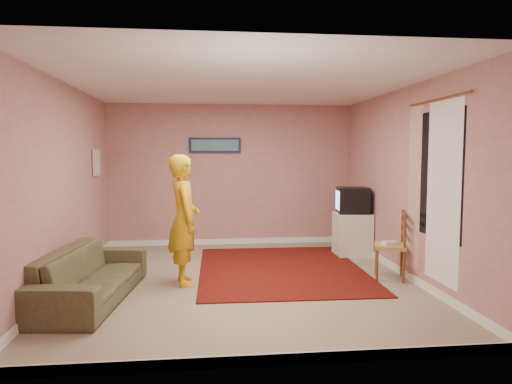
{
  "coord_description": "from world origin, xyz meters",
  "views": [
    {
      "loc": [
        -0.45,
        -5.98,
        1.69
      ],
      "look_at": [
        0.26,
        0.6,
        1.14
      ],
      "focal_mm": 32.0,
      "sensor_mm": 36.0,
      "label": 1
    }
  ],
  "objects": [
    {
      "name": "ground",
      "position": [
        0.0,
        0.0,
        0.0
      ],
      "size": [
        5.0,
        5.0,
        0.0
      ],
      "primitive_type": "plane",
      "color": "gray",
      "rests_on": "ground"
    },
    {
      "name": "wall_back",
      "position": [
        0.0,
        2.5,
        1.3
      ],
      "size": [
        4.5,
        0.02,
        2.6
      ],
      "primitive_type": "cube",
      "color": "tan",
      "rests_on": "ground"
    },
    {
      "name": "wall_front",
      "position": [
        0.0,
        -2.5,
        1.3
      ],
      "size": [
        4.5,
        0.02,
        2.6
      ],
      "primitive_type": "cube",
      "color": "tan",
      "rests_on": "ground"
    },
    {
      "name": "wall_left",
      "position": [
        -2.25,
        0.0,
        1.3
      ],
      "size": [
        0.02,
        5.0,
        2.6
      ],
      "primitive_type": "cube",
      "color": "tan",
      "rests_on": "ground"
    },
    {
      "name": "wall_right",
      "position": [
        2.25,
        0.0,
        1.3
      ],
      "size": [
        0.02,
        5.0,
        2.6
      ],
      "primitive_type": "cube",
      "color": "tan",
      "rests_on": "ground"
    },
    {
      "name": "ceiling",
      "position": [
        0.0,
        0.0,
        2.6
      ],
      "size": [
        4.5,
        5.0,
        0.02
      ],
      "primitive_type": "cube",
      "color": "silver",
      "rests_on": "wall_back"
    },
    {
      "name": "baseboard_back",
      "position": [
        0.0,
        2.49,
        0.05
      ],
      "size": [
        4.5,
        0.02,
        0.1
      ],
      "primitive_type": "cube",
      "color": "white",
      "rests_on": "ground"
    },
    {
      "name": "baseboard_front",
      "position": [
        0.0,
        -2.49,
        0.05
      ],
      "size": [
        4.5,
        0.02,
        0.1
      ],
      "primitive_type": "cube",
      "color": "white",
      "rests_on": "ground"
    },
    {
      "name": "baseboard_left",
      "position": [
        -2.24,
        0.0,
        0.05
      ],
      "size": [
        0.02,
        5.0,
        0.1
      ],
      "primitive_type": "cube",
      "color": "white",
      "rests_on": "ground"
    },
    {
      "name": "baseboard_right",
      "position": [
        2.24,
        0.0,
        0.05
      ],
      "size": [
        0.02,
        5.0,
        0.1
      ],
      "primitive_type": "cube",
      "color": "white",
      "rests_on": "ground"
    },
    {
      "name": "window",
      "position": [
        2.24,
        -0.9,
        1.45
      ],
      "size": [
        0.01,
        1.1,
        1.5
      ],
      "primitive_type": "cube",
      "color": "black",
      "rests_on": "wall_right"
    },
    {
      "name": "curtain_sheer",
      "position": [
        2.23,
        -1.05,
        1.25
      ],
      "size": [
        0.01,
        0.75,
        2.1
      ],
      "primitive_type": "cube",
      "color": "white",
      "rests_on": "wall_right"
    },
    {
      "name": "curtain_floral",
      "position": [
        2.21,
        -0.35,
        1.25
      ],
      "size": [
        0.01,
        0.35,
        2.1
      ],
      "primitive_type": "cube",
      "color": "beige",
      "rests_on": "wall_right"
    },
    {
      "name": "curtain_rod",
      "position": [
        2.2,
        -0.9,
        2.32
      ],
      "size": [
        0.02,
        1.4,
        0.02
      ],
      "primitive_type": "cylinder",
      "rotation": [
        1.57,
        0.0,
        0.0
      ],
      "color": "brown",
      "rests_on": "wall_right"
    },
    {
      "name": "picture_back",
      "position": [
        -0.3,
        2.47,
        1.85
      ],
      "size": [
        0.95,
        0.04,
        0.28
      ],
      "color": "#141738",
      "rests_on": "wall_back"
    },
    {
      "name": "picture_left",
      "position": [
        -2.22,
        1.6,
        1.55
      ],
      "size": [
        0.04,
        0.38,
        0.42
      ],
      "color": "beige",
      "rests_on": "wall_left"
    },
    {
      "name": "area_rug",
      "position": [
        0.62,
        0.52,
        0.01
      ],
      "size": [
        2.41,
        2.99,
        0.02
      ],
      "primitive_type": "cube",
      "rotation": [
        0.0,
        0.0,
        -0.02
      ],
      "color": "black",
      "rests_on": "ground"
    },
    {
      "name": "tv_cabinet",
      "position": [
        1.95,
        1.32,
        0.36
      ],
      "size": [
        0.56,
        0.51,
        0.71
      ],
      "primitive_type": "cube",
      "color": "silver",
      "rests_on": "ground"
    },
    {
      "name": "crt_tv",
      "position": [
        1.94,
        1.32,
        0.92
      ],
      "size": [
        0.56,
        0.51,
        0.43
      ],
      "rotation": [
        0.0,
        0.0,
        -0.14
      ],
      "color": "black",
      "rests_on": "tv_cabinet"
    },
    {
      "name": "chair_a",
      "position": [
        1.99,
        1.56,
        0.52
      ],
      "size": [
        0.44,
        0.42,
        0.46
      ],
      "rotation": [
        0.0,
        0.0,
        -0.17
      ],
      "color": "tan",
      "rests_on": "ground"
    },
    {
      "name": "dvd_player",
      "position": [
        1.99,
        1.56,
        0.46
      ],
      "size": [
        0.42,
        0.36,
        0.06
      ],
      "primitive_type": "cube",
      "rotation": [
        0.0,
        0.0,
        0.35
      ],
      "color": "#AEAEB3",
      "rests_on": "chair_a"
    },
    {
      "name": "blue_throw",
      "position": [
        1.99,
        1.75,
        0.68
      ],
      "size": [
        0.36,
        0.05,
        0.38
      ],
      "primitive_type": "cube",
      "color": "#96B5F6",
      "rests_on": "chair_a"
    },
    {
      "name": "chair_b",
      "position": [
        2.0,
        -0.13,
        0.57
      ],
      "size": [
        0.52,
        0.53,
        0.5
      ],
      "rotation": [
        0.0,
        0.0,
        -1.91
      ],
      "color": "tan",
      "rests_on": "ground"
    },
    {
      "name": "game_console",
      "position": [
        2.0,
        -0.13,
        0.49
      ],
      "size": [
        0.21,
        0.17,
        0.04
      ],
      "primitive_type": "cube",
      "rotation": [
        0.0,
        0.0,
        0.13
      ],
      "color": "silver",
      "rests_on": "chair_b"
    },
    {
      "name": "sofa",
      "position": [
        -1.8,
        -0.63,
        0.3
      ],
      "size": [
        1.02,
        2.12,
        0.6
      ],
      "primitive_type": "imported",
      "rotation": [
        0.0,
        0.0,
        1.46
      ],
      "color": "brown",
      "rests_on": "ground"
    },
    {
      "name": "person",
      "position": [
        -0.76,
        -0.05,
        0.84
      ],
      "size": [
        0.51,
        0.68,
        1.68
      ],
      "primitive_type": "imported",
      "rotation": [
        0.0,
        0.0,
        1.75
      ],
      "color": "gold",
      "rests_on": "ground"
    }
  ]
}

